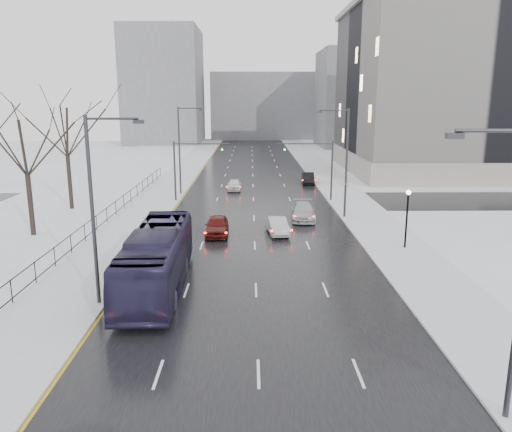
{
  "coord_description": "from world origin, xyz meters",
  "views": [
    {
      "loc": [
        -0.29,
        -4.95,
        10.69
      ],
      "look_at": [
        0.09,
        30.21,
        2.5
      ],
      "focal_mm": 35.0,
      "sensor_mm": 36.0,
      "label": 1
    }
  ],
  "objects_px": {
    "no_uturn_sign": "(346,186)",
    "sedan_right_far": "(303,211)",
    "sedan_center_near": "(217,226)",
    "sedan_right_distant": "(308,178)",
    "mast_signal_right": "(322,163)",
    "mast_signal_left": "(185,164)",
    "sedan_right_near": "(277,225)",
    "tree_park_d": "(34,236)",
    "streetlight_l_far": "(181,146)",
    "streetlight_r_mid": "(344,158)",
    "sedan_center_far": "(234,185)",
    "lamppost_r_mid": "(407,210)",
    "streetlight_l_near": "(96,202)",
    "bus": "(157,259)",
    "tree_park_e": "(72,210)"
  },
  "relations": [
    {
      "from": "streetlight_l_far",
      "to": "sedan_center_far",
      "type": "height_order",
      "value": "streetlight_l_far"
    },
    {
      "from": "streetlight_r_mid",
      "to": "sedan_right_distant",
      "type": "height_order",
      "value": "streetlight_r_mid"
    },
    {
      "from": "sedan_center_far",
      "to": "tree_park_e",
      "type": "bearing_deg",
      "value": -145.41
    },
    {
      "from": "tree_park_e",
      "to": "streetlight_l_near",
      "type": "xyz_separation_m",
      "value": [
        10.03,
        -24.0,
        5.62
      ]
    },
    {
      "from": "sedan_right_near",
      "to": "streetlight_r_mid",
      "type": "bearing_deg",
      "value": 34.32
    },
    {
      "from": "sedan_right_near",
      "to": "sedan_center_far",
      "type": "distance_m",
      "value": 20.62
    },
    {
      "from": "tree_park_e",
      "to": "lamppost_r_mid",
      "type": "height_order",
      "value": "tree_park_e"
    },
    {
      "from": "lamppost_r_mid",
      "to": "mast_signal_right",
      "type": "distance_m",
      "value": 18.41
    },
    {
      "from": "tree_park_d",
      "to": "sedan_right_near",
      "type": "xyz_separation_m",
      "value": [
        19.66,
        0.42,
        0.72
      ]
    },
    {
      "from": "tree_park_d",
      "to": "mast_signal_left",
      "type": "distance_m",
      "value": 17.96
    },
    {
      "from": "mast_signal_left",
      "to": "sedan_right_near",
      "type": "height_order",
      "value": "mast_signal_left"
    },
    {
      "from": "lamppost_r_mid",
      "to": "bus",
      "type": "xyz_separation_m",
      "value": [
        -16.71,
        -7.53,
        -1.16
      ]
    },
    {
      "from": "streetlight_l_far",
      "to": "mast_signal_right",
      "type": "height_order",
      "value": "streetlight_l_far"
    },
    {
      "from": "mast_signal_right",
      "to": "mast_signal_left",
      "type": "relative_size",
      "value": 1.0
    },
    {
      "from": "mast_signal_left",
      "to": "bus",
      "type": "distance_m",
      "value": 25.69
    },
    {
      "from": "lamppost_r_mid",
      "to": "sedan_center_far",
      "type": "height_order",
      "value": "lamppost_r_mid"
    },
    {
      "from": "streetlight_l_near",
      "to": "mast_signal_left",
      "type": "bearing_deg",
      "value": 88.28
    },
    {
      "from": "sedan_right_near",
      "to": "sedan_center_near",
      "type": "bearing_deg",
      "value": 176.99
    },
    {
      "from": "mast_signal_left",
      "to": "sedan_right_distant",
      "type": "relative_size",
      "value": 1.5
    },
    {
      "from": "sedan_right_far",
      "to": "sedan_right_distant",
      "type": "xyz_separation_m",
      "value": [
        2.7,
        20.07,
        -0.05
      ]
    },
    {
      "from": "streetlight_l_near",
      "to": "no_uturn_sign",
      "type": "distance_m",
      "value": 29.81
    },
    {
      "from": "sedan_right_far",
      "to": "sedan_center_far",
      "type": "xyz_separation_m",
      "value": [
        -6.79,
        15.23,
        -0.08
      ]
    },
    {
      "from": "mast_signal_right",
      "to": "sedan_right_distant",
      "type": "xyz_separation_m",
      "value": [
        -0.13,
        11.46,
        -3.35
      ]
    },
    {
      "from": "streetlight_l_near",
      "to": "lamppost_r_mid",
      "type": "xyz_separation_m",
      "value": [
        19.17,
        10.0,
        -2.67
      ]
    },
    {
      "from": "sedan_right_distant",
      "to": "streetlight_l_far",
      "type": "bearing_deg",
      "value": -151.25
    },
    {
      "from": "bus",
      "to": "sedan_center_near",
      "type": "xyz_separation_m",
      "value": [
        2.68,
        11.6,
        -0.97
      ]
    },
    {
      "from": "tree_park_e",
      "to": "streetlight_r_mid",
      "type": "relative_size",
      "value": 1.35
    },
    {
      "from": "tree_park_d",
      "to": "mast_signal_left",
      "type": "xyz_separation_m",
      "value": [
        10.47,
        14.0,
        4.11
      ]
    },
    {
      "from": "lamppost_r_mid",
      "to": "no_uturn_sign",
      "type": "bearing_deg",
      "value": 97.33
    },
    {
      "from": "tree_park_e",
      "to": "sedan_right_distant",
      "type": "distance_m",
      "value": 29.75
    },
    {
      "from": "tree_park_e",
      "to": "sedan_right_near",
      "type": "relative_size",
      "value": 3.27
    },
    {
      "from": "streetlight_l_far",
      "to": "sedan_right_far",
      "type": "relative_size",
      "value": 1.92
    },
    {
      "from": "bus",
      "to": "sedan_center_far",
      "type": "height_order",
      "value": "bus"
    },
    {
      "from": "streetlight_r_mid",
      "to": "streetlight_l_far",
      "type": "xyz_separation_m",
      "value": [
        -16.33,
        12.0,
        0.0
      ]
    },
    {
      "from": "streetlight_l_near",
      "to": "sedan_right_distant",
      "type": "xyz_separation_m",
      "value": [
        15.37,
        39.46,
        -4.87
      ]
    },
    {
      "from": "sedan_right_far",
      "to": "sedan_right_distant",
      "type": "relative_size",
      "value": 1.21
    },
    {
      "from": "streetlight_r_mid",
      "to": "sedan_right_distant",
      "type": "relative_size",
      "value": 2.31
    },
    {
      "from": "streetlight_l_near",
      "to": "bus",
      "type": "bearing_deg",
      "value": 45.07
    },
    {
      "from": "tree_park_d",
      "to": "mast_signal_left",
      "type": "bearing_deg",
      "value": 53.2
    },
    {
      "from": "lamppost_r_mid",
      "to": "no_uturn_sign",
      "type": "height_order",
      "value": "lamppost_r_mid"
    },
    {
      "from": "streetlight_l_far",
      "to": "sedan_right_near",
      "type": "relative_size",
      "value": 2.42
    },
    {
      "from": "tree_park_d",
      "to": "streetlight_l_far",
      "type": "relative_size",
      "value": 1.25
    },
    {
      "from": "no_uturn_sign",
      "to": "sedan_right_far",
      "type": "relative_size",
      "value": 0.52
    },
    {
      "from": "streetlight_l_near",
      "to": "streetlight_l_far",
      "type": "xyz_separation_m",
      "value": [
        0.0,
        32.0,
        0.0
      ]
    },
    {
      "from": "sedan_center_near",
      "to": "sedan_right_distant",
      "type": "xyz_separation_m",
      "value": [
        10.23,
        25.39,
        -0.06
      ]
    },
    {
      "from": "streetlight_r_mid",
      "to": "lamppost_r_mid",
      "type": "bearing_deg",
      "value": -74.18
    },
    {
      "from": "streetlight_l_near",
      "to": "sedan_right_far",
      "type": "relative_size",
      "value": 1.92
    },
    {
      "from": "lamppost_r_mid",
      "to": "streetlight_r_mid",
      "type": "bearing_deg",
      "value": 105.82
    },
    {
      "from": "tree_park_d",
      "to": "streetlight_l_far",
      "type": "bearing_deg",
      "value": 61.85
    },
    {
      "from": "sedan_center_near",
      "to": "mast_signal_left",
      "type": "bearing_deg",
      "value": 106.14
    }
  ]
}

